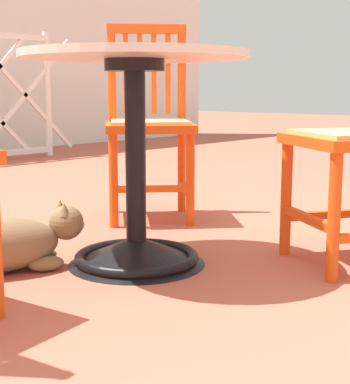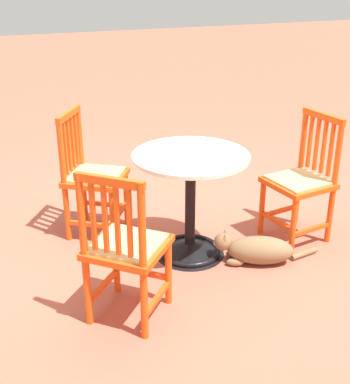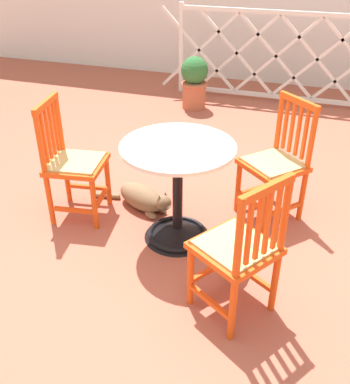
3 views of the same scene
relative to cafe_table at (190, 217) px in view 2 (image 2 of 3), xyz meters
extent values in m
plane|color=#AD5642|center=(0.00, -0.22, -0.28)|extent=(24.00, 24.00, 0.00)
cone|color=black|center=(0.00, 0.00, -0.23)|extent=(0.48, 0.48, 0.10)
torus|color=black|center=(0.00, 0.00, -0.26)|extent=(0.44, 0.44, 0.04)
cylinder|color=black|center=(0.00, 0.00, 0.09)|extent=(0.07, 0.07, 0.66)
cylinder|color=black|center=(0.00, 0.00, 0.40)|extent=(0.20, 0.20, 0.04)
cylinder|color=silver|center=(0.00, 0.00, 0.43)|extent=(0.76, 0.76, 0.02)
cylinder|color=#E04C14|center=(0.58, 0.25, -0.06)|extent=(0.04, 0.04, 0.45)
cylinder|color=#E04C14|center=(0.33, 0.48, -0.06)|extent=(0.04, 0.04, 0.45)
cylinder|color=#E04C14|center=(0.81, 0.50, 0.17)|extent=(0.04, 0.04, 0.91)
cylinder|color=#E04C14|center=(0.56, 0.73, 0.17)|extent=(0.04, 0.04, 0.91)
cube|color=#E04C14|center=(0.70, 0.38, -0.14)|extent=(0.25, 0.27, 0.03)
cube|color=#E04C14|center=(0.45, 0.61, -0.14)|extent=(0.25, 0.27, 0.03)
cube|color=#E04C14|center=(0.46, 0.37, -0.11)|extent=(0.27, 0.25, 0.03)
cube|color=#E04C14|center=(0.57, 0.49, 0.15)|extent=(0.57, 0.57, 0.04)
cube|color=tan|center=(0.57, 0.49, 0.17)|extent=(0.49, 0.49, 0.02)
cube|color=#E04C14|center=(0.76, 0.55, 0.40)|extent=(0.03, 0.03, 0.39)
cube|color=#E04C14|center=(0.71, 0.60, 0.40)|extent=(0.03, 0.03, 0.39)
cube|color=#E04C14|center=(0.66, 0.64, 0.40)|extent=(0.03, 0.03, 0.39)
cube|color=#E04C14|center=(0.61, 0.69, 0.40)|extent=(0.03, 0.03, 0.39)
cube|color=#E04C14|center=(0.69, 0.62, 0.61)|extent=(0.30, 0.28, 0.04)
cylinder|color=#E04C14|center=(-0.66, 0.25, -0.06)|extent=(0.04, 0.04, 0.45)
cylinder|color=#E04C14|center=(-0.61, -0.08, -0.06)|extent=(0.04, 0.04, 0.45)
cylinder|color=#E04C14|center=(-1.00, 0.20, 0.17)|extent=(0.04, 0.04, 0.91)
cylinder|color=#E04C14|center=(-0.94, -0.14, 0.17)|extent=(0.04, 0.04, 0.91)
cube|color=#E04C14|center=(-0.83, 0.23, -0.14)|extent=(0.34, 0.08, 0.03)
cube|color=#E04C14|center=(-0.78, -0.11, -0.14)|extent=(0.34, 0.08, 0.03)
cube|color=#E04C14|center=(-0.63, 0.08, -0.11)|extent=(0.08, 0.34, 0.03)
cube|color=#E04C14|center=(-0.80, 0.06, 0.15)|extent=(0.46, 0.46, 0.04)
cube|color=tan|center=(-0.80, 0.06, 0.17)|extent=(0.40, 0.40, 0.02)
cube|color=#E04C14|center=(-0.99, 0.13, 0.40)|extent=(0.02, 0.03, 0.39)
cube|color=#E04C14|center=(-0.98, 0.07, 0.40)|extent=(0.02, 0.03, 0.39)
cube|color=#E04C14|center=(-0.97, 0.00, 0.40)|extent=(0.02, 0.03, 0.39)
cube|color=#E04C14|center=(-0.95, -0.07, 0.40)|extent=(0.02, 0.03, 0.39)
cube|color=#E04C14|center=(-0.97, 0.03, 0.61)|extent=(0.09, 0.38, 0.04)
cylinder|color=#E04C14|center=(0.27, -0.60, -0.06)|extent=(0.04, 0.04, 0.45)
cylinder|color=#E04C14|center=(0.45, -0.32, -0.06)|extent=(0.04, 0.04, 0.45)
cylinder|color=#E04C14|center=(0.56, -0.79, 0.17)|extent=(0.04, 0.04, 0.91)
cylinder|color=#E04C14|center=(0.74, -0.50, 0.17)|extent=(0.04, 0.04, 0.91)
cube|color=#E04C14|center=(0.41, -0.70, -0.14)|extent=(0.30, 0.21, 0.03)
cube|color=#E04C14|center=(0.60, -0.41, -0.14)|extent=(0.30, 0.21, 0.03)
cube|color=#E04C14|center=(0.36, -0.46, -0.11)|extent=(0.21, 0.30, 0.03)
cube|color=#E04C14|center=(0.50, -0.55, 0.15)|extent=(0.55, 0.55, 0.04)
cube|color=tan|center=(0.50, -0.55, 0.17)|extent=(0.48, 0.48, 0.02)
cube|color=#E04C14|center=(0.59, -0.73, 0.40)|extent=(0.03, 0.03, 0.39)
cube|color=#E04C14|center=(0.63, -0.67, 0.40)|extent=(0.03, 0.03, 0.39)
cube|color=#E04C14|center=(0.67, -0.62, 0.40)|extent=(0.03, 0.03, 0.39)
cube|color=#E04C14|center=(0.70, -0.56, 0.40)|extent=(0.03, 0.03, 0.39)
cube|color=#E04C14|center=(0.65, -0.65, 0.61)|extent=(0.23, 0.34, 0.04)
ellipsoid|color=brown|center=(-0.40, 0.28, -0.19)|extent=(0.48, 0.37, 0.19)
ellipsoid|color=silver|center=(-0.30, 0.24, -0.20)|extent=(0.23, 0.21, 0.14)
sphere|color=brown|center=(-0.17, 0.18, -0.13)|extent=(0.12, 0.12, 0.12)
ellipsoid|color=silver|center=(-0.13, 0.16, -0.15)|extent=(0.06, 0.07, 0.04)
cone|color=brown|center=(-0.17, 0.21, -0.08)|extent=(0.04, 0.04, 0.04)
cone|color=brown|center=(-0.19, 0.15, -0.08)|extent=(0.04, 0.04, 0.04)
ellipsoid|color=brown|center=(-0.22, 0.26, -0.26)|extent=(0.13, 0.10, 0.05)
ellipsoid|color=brown|center=(-0.27, 0.16, -0.26)|extent=(0.13, 0.10, 0.05)
cylinder|color=brown|center=(-0.72, 0.32, -0.26)|extent=(0.22, 0.08, 0.04)
camera|label=1|loc=(-1.44, -1.46, 0.32)|focal=56.40mm
camera|label=2|loc=(1.24, 2.92, 1.59)|focal=49.28mm
camera|label=3|loc=(0.80, -2.51, 1.69)|focal=42.14mm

